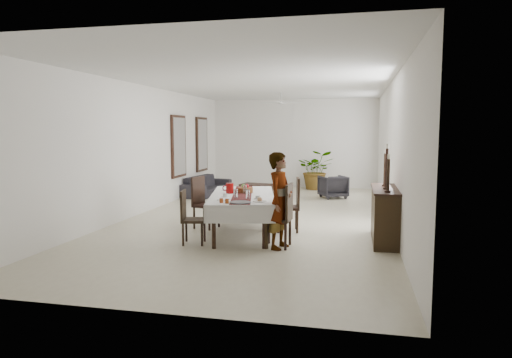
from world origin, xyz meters
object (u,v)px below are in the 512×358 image
at_px(red_pitcher, 230,188).
at_px(woman, 280,201).
at_px(sideboard_body, 385,216).
at_px(sofa, 207,186).
at_px(dining_table_top, 242,196).

bearing_deg(red_pitcher, woman, -41.57).
relative_size(sideboard_body, sofa, 0.77).
height_order(red_pitcher, woman, woman).
xyz_separation_m(red_pitcher, sideboard_body, (3.05, -0.18, -0.41)).
height_order(dining_table_top, red_pitcher, red_pitcher).
height_order(red_pitcher, sofa, red_pitcher).
distance_m(dining_table_top, sofa, 5.69).
height_order(woman, sofa, woman).
relative_size(dining_table_top, woman, 1.48).
bearing_deg(sofa, sideboard_body, -126.82).
distance_m(red_pitcher, sideboard_body, 3.08).
bearing_deg(sideboard_body, red_pitcher, 176.56).
xyz_separation_m(red_pitcher, woman, (1.21, -1.08, -0.05)).
xyz_separation_m(woman, sofa, (-3.38, 6.09, -0.54)).
height_order(sideboard_body, sofa, sideboard_body).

